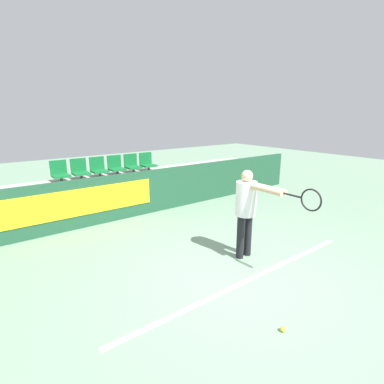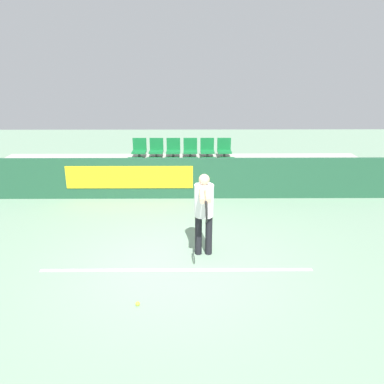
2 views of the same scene
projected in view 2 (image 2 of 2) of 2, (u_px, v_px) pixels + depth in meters
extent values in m
plane|color=gray|center=(177.00, 267.00, 6.68)|extent=(30.00, 30.00, 0.00)
cube|color=white|center=(177.00, 270.00, 6.57)|extent=(4.79, 0.08, 0.01)
cube|color=#1E4C33|center=(181.00, 178.00, 9.97)|extent=(11.28, 0.12, 1.10)
cube|color=yellow|center=(129.00, 177.00, 9.88)|extent=(3.36, 0.02, 0.61)
cube|color=#ADA89E|center=(181.00, 185.00, 10.66)|extent=(10.88, 1.04, 0.36)
cube|color=#ADA89E|center=(182.00, 169.00, 11.59)|extent=(10.88, 1.04, 0.73)
cylinder|color=#333333|center=(135.00, 176.00, 10.62)|extent=(0.07, 0.07, 0.14)
cube|color=#146B33|center=(135.00, 172.00, 10.59)|extent=(0.42, 0.42, 0.05)
cube|color=#146B33|center=(136.00, 164.00, 10.70)|extent=(0.42, 0.04, 0.37)
cylinder|color=#333333|center=(154.00, 176.00, 10.63)|extent=(0.07, 0.07, 0.14)
cube|color=#146B33|center=(154.00, 172.00, 10.59)|extent=(0.42, 0.42, 0.05)
cube|color=#146B33|center=(154.00, 164.00, 10.71)|extent=(0.42, 0.04, 0.37)
cylinder|color=#333333|center=(172.00, 176.00, 10.63)|extent=(0.07, 0.07, 0.14)
cube|color=#146B33|center=(172.00, 172.00, 10.60)|extent=(0.42, 0.42, 0.05)
cube|color=#146B33|center=(172.00, 164.00, 10.71)|extent=(0.42, 0.04, 0.37)
cylinder|color=#333333|center=(190.00, 176.00, 10.63)|extent=(0.07, 0.07, 0.14)
cube|color=#146B33|center=(190.00, 172.00, 10.60)|extent=(0.42, 0.42, 0.05)
cube|color=#146B33|center=(190.00, 164.00, 10.71)|extent=(0.42, 0.04, 0.37)
cylinder|color=#333333|center=(209.00, 176.00, 10.64)|extent=(0.07, 0.07, 0.14)
cube|color=#146B33|center=(209.00, 172.00, 10.61)|extent=(0.42, 0.42, 0.05)
cube|color=#146B33|center=(209.00, 164.00, 10.72)|extent=(0.42, 0.04, 0.37)
cylinder|color=#333333|center=(227.00, 176.00, 10.64)|extent=(0.07, 0.07, 0.14)
cube|color=#146B33|center=(227.00, 172.00, 10.61)|extent=(0.42, 0.42, 0.05)
cube|color=#146B33|center=(227.00, 163.00, 10.72)|extent=(0.42, 0.04, 0.37)
cylinder|color=#333333|center=(139.00, 155.00, 11.49)|extent=(0.07, 0.07, 0.14)
cube|color=#146B33|center=(139.00, 152.00, 11.46)|extent=(0.42, 0.42, 0.05)
cube|color=#146B33|center=(140.00, 144.00, 11.57)|extent=(0.42, 0.04, 0.37)
cylinder|color=#333333|center=(156.00, 155.00, 11.50)|extent=(0.07, 0.07, 0.14)
cube|color=#146B33|center=(156.00, 152.00, 11.47)|extent=(0.42, 0.42, 0.05)
cube|color=#146B33|center=(157.00, 144.00, 11.58)|extent=(0.42, 0.04, 0.37)
cylinder|color=#333333|center=(173.00, 155.00, 11.50)|extent=(0.07, 0.07, 0.14)
cube|color=#146B33|center=(173.00, 152.00, 11.47)|extent=(0.42, 0.42, 0.05)
cube|color=#146B33|center=(173.00, 144.00, 11.58)|extent=(0.42, 0.04, 0.37)
cylinder|color=#333333|center=(190.00, 155.00, 11.50)|extent=(0.07, 0.07, 0.14)
cube|color=#146B33|center=(190.00, 152.00, 11.47)|extent=(0.42, 0.42, 0.05)
cube|color=#146B33|center=(190.00, 144.00, 11.59)|extent=(0.42, 0.04, 0.37)
cylinder|color=#333333|center=(207.00, 155.00, 11.51)|extent=(0.07, 0.07, 0.14)
cube|color=#146B33|center=(207.00, 152.00, 11.48)|extent=(0.42, 0.42, 0.05)
cube|color=#146B33|center=(207.00, 144.00, 11.59)|extent=(0.42, 0.04, 0.37)
cylinder|color=#333333|center=(224.00, 155.00, 11.51)|extent=(0.07, 0.07, 0.14)
cube|color=#146B33|center=(224.00, 152.00, 11.48)|extent=(0.42, 0.42, 0.05)
cube|color=#146B33|center=(224.00, 144.00, 11.59)|extent=(0.42, 0.04, 0.37)
cylinder|color=black|center=(198.00, 235.00, 7.02)|extent=(0.13, 0.13, 0.78)
cylinder|color=black|center=(209.00, 235.00, 7.03)|extent=(0.13, 0.13, 0.78)
cylinder|color=white|center=(204.00, 200.00, 6.80)|extent=(0.35, 0.35, 0.60)
sphere|color=tan|center=(204.00, 180.00, 6.67)|extent=(0.20, 0.20, 0.20)
cylinder|color=tan|center=(202.00, 195.00, 6.28)|extent=(0.09, 0.58, 0.09)
cylinder|color=tan|center=(208.00, 195.00, 6.28)|extent=(0.09, 0.58, 0.09)
cylinder|color=black|center=(206.00, 205.00, 5.86)|extent=(0.03, 0.30, 0.03)
torus|color=black|center=(207.00, 212.00, 5.58)|extent=(0.03, 0.32, 0.32)
sphere|color=#CCDB33|center=(138.00, 304.00, 5.59)|extent=(0.07, 0.07, 0.07)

